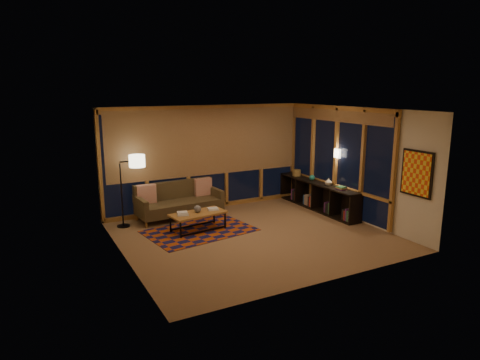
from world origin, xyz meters
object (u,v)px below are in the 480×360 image
sofa (180,201)px  floor_lamp (121,192)px  bookshelf (317,196)px  coffee_table (198,222)px

sofa → floor_lamp: 1.45m
bookshelf → coffee_table: bearing=-178.0°
coffee_table → bookshelf: bearing=-5.8°
coffee_table → floor_lamp: size_ratio=0.75×
sofa → coffee_table: (0.02, -1.12, -0.22)m
sofa → coffee_table: size_ratio=1.67×
floor_lamp → bookshelf: bearing=-4.7°
sofa → bookshelf: (3.44, -1.00, -0.06)m
floor_lamp → coffee_table: bearing=-30.6°
floor_lamp → bookshelf: size_ratio=0.57×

